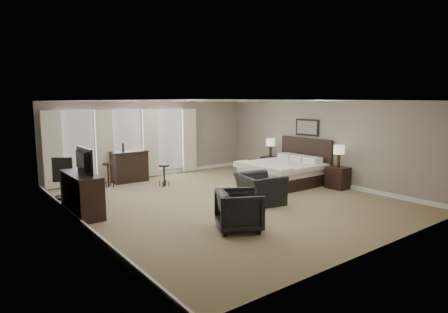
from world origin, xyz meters
TOP-DOWN VIEW (x-y plane):
  - room at (0.00, 0.00)m, footprint 7.60×8.60m
  - window_bay at (-1.00, 4.11)m, footprint 5.25×0.20m
  - bed at (2.58, 0.52)m, footprint 2.21×2.11m
  - nightstand_near at (3.47, -0.93)m, footprint 0.49×0.60m
  - nightstand_far at (3.47, 1.97)m, footprint 0.47×0.57m
  - lamp_near at (3.47, -0.93)m, footprint 0.31×0.31m
  - lamp_far at (3.47, 1.97)m, footprint 0.32×0.32m
  - wall_art at (3.70, 0.52)m, footprint 0.04×0.96m
  - dresser at (-3.45, 0.99)m, footprint 0.53×1.65m
  - tv at (-3.45, 0.99)m, footprint 0.59×1.03m
  - armchair_near at (0.49, -0.73)m, footprint 0.96×1.27m
  - armchair_far at (-1.23, -2.01)m, footprint 1.12×1.14m
  - bar_counter at (-1.13, 3.76)m, footprint 1.16×0.60m
  - bar_stool_left at (-1.97, 3.36)m, footprint 0.46×0.46m
  - bar_stool_right at (-0.57, 2.43)m, footprint 0.41×0.41m
  - desk_chair at (-3.35, 2.78)m, footprint 0.79×0.79m

SIDE VIEW (x-z plane):
  - nightstand_far at x=3.47m, z-range 0.00..0.62m
  - nightstand_near at x=3.47m, z-range 0.00..0.65m
  - bar_stool_right at x=-0.57m, z-range 0.00..0.69m
  - bar_stool_left at x=-1.97m, z-range 0.00..0.75m
  - armchair_far at x=-1.23m, z-range 0.00..0.89m
  - dresser at x=-3.45m, z-range 0.00..0.96m
  - armchair_near at x=0.49m, z-range 0.00..1.00m
  - bar_counter at x=-1.13m, z-range 0.00..1.01m
  - desk_chair at x=-3.35m, z-range 0.00..1.15m
  - bed at x=2.58m, z-range 0.00..1.41m
  - lamp_far at x=3.47m, z-range 0.62..1.28m
  - lamp_near at x=3.47m, z-range 0.65..1.30m
  - tv at x=-3.45m, z-range 0.96..1.09m
  - window_bay at x=-1.00m, z-range 0.05..2.35m
  - room at x=0.00m, z-range -0.02..2.62m
  - wall_art at x=3.70m, z-range 1.47..2.03m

